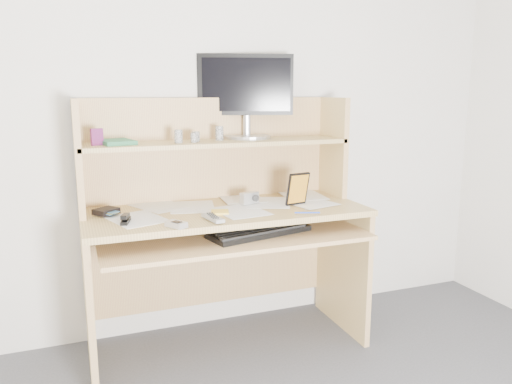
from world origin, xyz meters
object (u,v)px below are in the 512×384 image
object	(u,v)px
keyboard	(259,231)
game_case	(298,189)
monitor	(246,94)
desk	(222,216)
tv_remote	(213,218)

from	to	relation	value
keyboard	game_case	world-z (taller)	game_case
game_case	monitor	size ratio (longest dim) A/B	0.33
desk	tv_remote	size ratio (longest dim) A/B	8.81
tv_remote	monitor	bearing A→B (deg)	44.48
keyboard	monitor	xyz separation A→B (m)	(0.08, 0.42, 0.65)
game_case	keyboard	bearing A→B (deg)	-169.78
keyboard	tv_remote	world-z (taller)	tv_remote
monitor	game_case	bearing A→B (deg)	-46.97
keyboard	monitor	world-z (taller)	monitor
desk	game_case	size ratio (longest dim) A/B	8.25
tv_remote	game_case	distance (m)	0.52
desk	tv_remote	distance (m)	0.32
desk	keyboard	bearing A→B (deg)	-64.47
tv_remote	monitor	size ratio (longest dim) A/B	0.31
keyboard	tv_remote	xyz separation A→B (m)	(-0.24, -0.04, 0.10)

